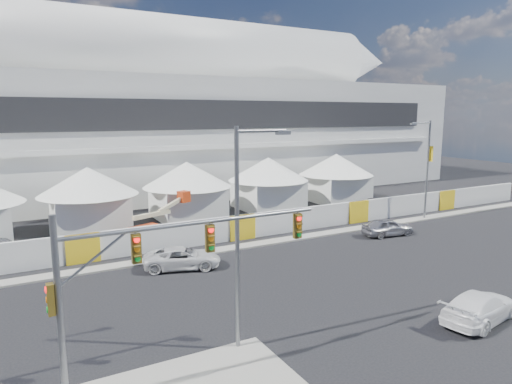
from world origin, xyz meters
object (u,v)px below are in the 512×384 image
pickup_near (480,307)px  pickup_curb (182,258)px  boom_lift (149,228)px  sedan_silver (388,227)px  streetlight_curb (426,163)px  streetlight_median (242,223)px  lot_car_b (378,204)px  traffic_mast (131,288)px

pickup_near → pickup_curb: bearing=24.8°
pickup_near → boom_lift: size_ratio=0.73×
sedan_silver → streetlight_curb: bearing=-60.0°
pickup_curb → boom_lift: bearing=18.0°
sedan_silver → boom_lift: bearing=73.2°
pickup_near → streetlight_curb: streetlight_curb is taller
streetlight_curb → boom_lift: size_ratio=1.36×
streetlight_median → boom_lift: bearing=86.1°
lot_car_b → boom_lift: size_ratio=0.60×
pickup_curb → streetlight_curb: (24.90, 2.32, 4.71)m
traffic_mast → boom_lift: 20.95m
lot_car_b → streetlight_curb: size_ratio=0.44×
boom_lift → pickup_near: bearing=-86.1°
streetlight_curb → streetlight_median: bearing=-153.0°
pickup_curb → boom_lift: 7.99m
pickup_near → lot_car_b: size_ratio=1.21×
pickup_near → traffic_mast: (-16.00, 2.40, 3.20)m
traffic_mast → boom_lift: bearing=72.9°
traffic_mast → streetlight_median: size_ratio=1.11×
lot_car_b → boom_lift: boom_lift is taller
pickup_near → lot_car_b: (14.05, 21.60, -0.02)m
pickup_near → streetlight_median: bearing=63.6°
sedan_silver → streetlight_curb: (7.38, 2.82, 4.66)m
streetlight_curb → boom_lift: streetlight_curb is taller
sedan_silver → pickup_curb: size_ratio=0.87×
pickup_curb → traffic_mast: (-6.05, -11.83, 3.24)m
lot_car_b → streetlight_median: size_ratio=0.44×
sedan_silver → traffic_mast: bearing=124.8°
boom_lift → traffic_mast: bearing=-127.2°
sedan_silver → traffic_mast: traffic_mast is taller
streetlight_median → streetlight_curb: bearing=27.0°
sedan_silver → traffic_mast: size_ratio=0.42×
traffic_mast → boom_lift: traffic_mast is taller
sedan_silver → streetlight_curb: streetlight_curb is taller
pickup_curb → streetlight_median: 12.04m
sedan_silver → boom_lift: size_ratio=0.63×
lot_car_b → traffic_mast: traffic_mast is taller
lot_car_b → traffic_mast: (-30.05, -19.21, 3.22)m
streetlight_median → sedan_silver: bearing=29.2°
sedan_silver → lot_car_b: size_ratio=1.04×
sedan_silver → streetlight_curb: size_ratio=0.46×
streetlight_median → boom_lift: 19.55m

